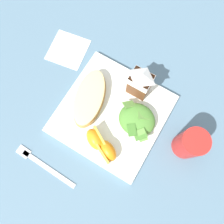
# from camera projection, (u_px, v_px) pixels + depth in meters

# --- Properties ---
(ground) EXTENTS (3.00, 3.00, 0.00)m
(ground) POSITION_uv_depth(u_px,v_px,m) (112.00, 114.00, 0.65)
(ground) COLOR slate
(white_plate) EXTENTS (0.28, 0.28, 0.02)m
(white_plate) POSITION_uv_depth(u_px,v_px,m) (112.00, 114.00, 0.64)
(white_plate) COLOR white
(white_plate) RESTS_ON ground
(cheesy_pizza_bread) EXTENTS (0.12, 0.19, 0.04)m
(cheesy_pizza_bread) POSITION_uv_depth(u_px,v_px,m) (90.00, 97.00, 0.63)
(cheesy_pizza_bread) COLOR #B77F42
(cheesy_pizza_bread) RESTS_ON white_plate
(green_salad_pile) EXTENTS (0.11, 0.10, 0.04)m
(green_salad_pile) POSITION_uv_depth(u_px,v_px,m) (137.00, 120.00, 0.61)
(green_salad_pile) COLOR #4C8433
(green_salad_pile) RESTS_ON white_plate
(milk_carton) EXTENTS (0.06, 0.04, 0.11)m
(milk_carton) POSITION_uv_depth(u_px,v_px,m) (140.00, 82.00, 0.60)
(milk_carton) COLOR brown
(milk_carton) RESTS_ON white_plate
(orange_wedge_front) EXTENTS (0.07, 0.06, 0.04)m
(orange_wedge_front) POSITION_uv_depth(u_px,v_px,m) (95.00, 139.00, 0.60)
(orange_wedge_front) COLOR orange
(orange_wedge_front) RESTS_ON white_plate
(orange_wedge_middle) EXTENTS (0.07, 0.06, 0.04)m
(orange_wedge_middle) POSITION_uv_depth(u_px,v_px,m) (107.00, 151.00, 0.59)
(orange_wedge_middle) COLOR orange
(orange_wedge_middle) RESTS_ON white_plate
(paper_napkin) EXTENTS (0.13, 0.13, 0.00)m
(paper_napkin) POSITION_uv_depth(u_px,v_px,m) (68.00, 50.00, 0.70)
(paper_napkin) COLOR white
(paper_napkin) RESTS_ON ground
(metal_fork) EXTENTS (0.19, 0.03, 0.01)m
(metal_fork) POSITION_uv_depth(u_px,v_px,m) (41.00, 164.00, 0.61)
(metal_fork) COLOR silver
(metal_fork) RESTS_ON ground
(drinking_red_cup) EXTENTS (0.07, 0.07, 0.10)m
(drinking_red_cup) POSITION_uv_depth(u_px,v_px,m) (190.00, 144.00, 0.58)
(drinking_red_cup) COLOR red
(drinking_red_cup) RESTS_ON ground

